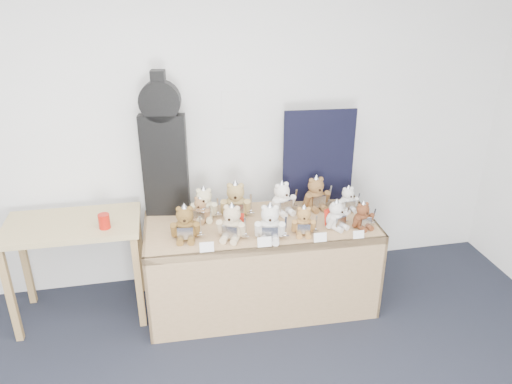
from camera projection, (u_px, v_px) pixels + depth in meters
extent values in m
plane|color=silver|center=(153.00, 131.00, 3.90)|extent=(6.00, 0.00, 6.00)
cube|color=silver|center=(235.00, 110.00, 3.96)|extent=(0.21, 0.00, 0.30)
cube|color=#93734B|center=(261.00, 226.00, 3.83)|extent=(1.79, 0.79, 0.06)
cube|color=#93734B|center=(269.00, 290.00, 3.65)|extent=(1.76, 0.07, 0.74)
cube|color=#93734B|center=(149.00, 274.00, 3.83)|extent=(0.04, 0.74, 0.74)
cube|color=#93734B|center=(365.00, 254.00, 4.10)|extent=(0.04, 0.74, 0.74)
cube|color=tan|center=(72.00, 225.00, 3.66)|extent=(0.98, 0.56, 0.04)
cube|color=olive|center=(10.00, 296.00, 3.55)|extent=(0.05, 0.05, 0.77)
cube|color=olive|center=(25.00, 261.00, 3.96)|extent=(0.05, 0.05, 0.77)
cube|color=olive|center=(139.00, 282.00, 3.70)|extent=(0.05, 0.05, 0.77)
cube|color=olive|center=(140.00, 251.00, 4.11)|extent=(0.05, 0.05, 0.77)
cube|color=black|center=(165.00, 166.00, 3.80)|extent=(0.35, 0.16, 0.80)
cylinder|color=black|center=(160.00, 101.00, 3.59)|extent=(0.31, 0.15, 0.30)
cube|color=black|center=(159.00, 84.00, 3.54)|extent=(0.11, 0.11, 0.20)
cube|color=black|center=(318.00, 157.00, 4.03)|extent=(0.58, 0.06, 0.77)
cylinder|color=#B4160C|center=(104.00, 221.00, 3.56)|extent=(0.08, 0.08, 0.11)
ellipsoid|color=brown|center=(186.00, 229.00, 3.57)|extent=(0.19, 0.16, 0.17)
sphere|color=brown|center=(185.00, 215.00, 3.53)|extent=(0.12, 0.12, 0.12)
cylinder|color=brown|center=(184.00, 220.00, 3.48)|extent=(0.06, 0.03, 0.05)
sphere|color=black|center=(184.00, 221.00, 3.47)|extent=(0.02, 0.02, 0.02)
sphere|color=brown|center=(179.00, 209.00, 3.50)|extent=(0.04, 0.04, 0.04)
sphere|color=brown|center=(190.00, 209.00, 3.51)|extent=(0.04, 0.04, 0.04)
cylinder|color=brown|center=(174.00, 230.00, 3.55)|extent=(0.06, 0.10, 0.13)
cylinder|color=brown|center=(197.00, 229.00, 3.56)|extent=(0.06, 0.10, 0.13)
cylinder|color=brown|center=(180.00, 239.00, 3.54)|extent=(0.06, 0.12, 0.05)
cylinder|color=brown|center=(191.00, 239.00, 3.54)|extent=(0.06, 0.12, 0.05)
cube|color=white|center=(185.00, 233.00, 3.51)|extent=(0.11, 0.03, 0.09)
cone|color=white|center=(184.00, 208.00, 3.50)|extent=(0.11, 0.11, 0.08)
cube|color=white|center=(200.00, 227.00, 3.54)|extent=(0.02, 0.04, 0.18)
cube|color=white|center=(201.00, 235.00, 3.57)|extent=(0.05, 0.01, 0.01)
ellipsoid|color=tan|center=(232.00, 228.00, 3.59)|extent=(0.22, 0.21, 0.17)
sphere|color=tan|center=(232.00, 214.00, 3.54)|extent=(0.13, 0.13, 0.13)
cylinder|color=tan|center=(230.00, 219.00, 3.49)|extent=(0.06, 0.05, 0.05)
sphere|color=black|center=(229.00, 220.00, 3.48)|extent=(0.02, 0.02, 0.02)
sphere|color=tan|center=(226.00, 207.00, 3.53)|extent=(0.04, 0.04, 0.04)
sphere|color=tan|center=(237.00, 208.00, 3.51)|extent=(0.04, 0.04, 0.04)
cylinder|color=tan|center=(220.00, 227.00, 3.58)|extent=(0.08, 0.11, 0.13)
cylinder|color=tan|center=(242.00, 230.00, 3.55)|extent=(0.08, 0.11, 0.13)
cylinder|color=tan|center=(225.00, 238.00, 3.56)|extent=(0.09, 0.12, 0.05)
cylinder|color=tan|center=(235.00, 239.00, 3.55)|extent=(0.09, 0.12, 0.05)
cube|color=white|center=(230.00, 232.00, 3.52)|extent=(0.11, 0.06, 0.09)
cone|color=white|center=(232.00, 207.00, 3.52)|extent=(0.11, 0.11, 0.08)
cube|color=white|center=(246.00, 228.00, 3.52)|extent=(0.03, 0.04, 0.18)
cube|color=white|center=(246.00, 236.00, 3.55)|extent=(0.05, 0.03, 0.01)
cube|color=#B42214|center=(235.00, 223.00, 3.64)|extent=(0.14, 0.09, 0.15)
ellipsoid|color=silver|center=(270.00, 229.00, 3.57)|extent=(0.21, 0.19, 0.18)
sphere|color=silver|center=(270.00, 214.00, 3.52)|extent=(0.13, 0.13, 0.13)
cylinder|color=silver|center=(270.00, 219.00, 3.48)|extent=(0.06, 0.04, 0.05)
sphere|color=black|center=(270.00, 220.00, 3.46)|extent=(0.02, 0.02, 0.02)
sphere|color=silver|center=(264.00, 208.00, 3.50)|extent=(0.04, 0.04, 0.04)
sphere|color=silver|center=(276.00, 208.00, 3.50)|extent=(0.04, 0.04, 0.04)
cylinder|color=silver|center=(258.00, 229.00, 3.55)|extent=(0.07, 0.11, 0.13)
cylinder|color=silver|center=(282.00, 229.00, 3.55)|extent=(0.07, 0.11, 0.13)
cylinder|color=silver|center=(264.00, 239.00, 3.54)|extent=(0.08, 0.12, 0.05)
cylinder|color=silver|center=(275.00, 239.00, 3.54)|extent=(0.08, 0.12, 0.05)
cube|color=white|center=(270.00, 233.00, 3.51)|extent=(0.12, 0.04, 0.10)
cone|color=white|center=(270.00, 207.00, 3.50)|extent=(0.11, 0.11, 0.08)
cube|color=white|center=(286.00, 227.00, 3.53)|extent=(0.02, 0.05, 0.19)
cube|color=white|center=(285.00, 236.00, 3.55)|extent=(0.05, 0.02, 0.01)
ellipsoid|color=olive|center=(303.00, 226.00, 3.65)|extent=(0.17, 0.15, 0.14)
sphere|color=olive|center=(304.00, 214.00, 3.61)|extent=(0.10, 0.10, 0.10)
cylinder|color=olive|center=(304.00, 218.00, 3.57)|extent=(0.05, 0.03, 0.04)
sphere|color=black|center=(304.00, 219.00, 3.56)|extent=(0.02, 0.02, 0.02)
sphere|color=olive|center=(299.00, 209.00, 3.59)|extent=(0.03, 0.03, 0.03)
sphere|color=olive|center=(309.00, 209.00, 3.59)|extent=(0.03, 0.03, 0.03)
cylinder|color=olive|center=(294.00, 226.00, 3.63)|extent=(0.06, 0.09, 0.11)
cylinder|color=olive|center=(313.00, 226.00, 3.63)|extent=(0.06, 0.09, 0.11)
cylinder|color=olive|center=(299.00, 234.00, 3.62)|extent=(0.06, 0.10, 0.04)
cylinder|color=olive|center=(308.00, 234.00, 3.62)|extent=(0.06, 0.10, 0.04)
cube|color=white|center=(304.00, 229.00, 3.60)|extent=(0.09, 0.04, 0.08)
cone|color=white|center=(304.00, 208.00, 3.59)|extent=(0.09, 0.09, 0.07)
cube|color=white|center=(316.00, 224.00, 3.61)|extent=(0.02, 0.04, 0.15)
cube|color=white|center=(316.00, 231.00, 3.63)|extent=(0.04, 0.02, 0.01)
ellipsoid|color=silver|center=(335.00, 220.00, 3.73)|extent=(0.18, 0.17, 0.14)
sphere|color=silver|center=(336.00, 208.00, 3.69)|extent=(0.11, 0.11, 0.11)
cylinder|color=silver|center=(341.00, 211.00, 3.66)|extent=(0.05, 0.04, 0.04)
sphere|color=black|center=(342.00, 212.00, 3.65)|extent=(0.02, 0.02, 0.02)
sphere|color=silver|center=(333.00, 205.00, 3.65)|extent=(0.03, 0.03, 0.03)
sphere|color=silver|center=(340.00, 202.00, 3.69)|extent=(0.03, 0.03, 0.03)
cylinder|color=silver|center=(331.00, 223.00, 3.67)|extent=(0.07, 0.09, 0.11)
cylinder|color=silver|center=(343.00, 217.00, 3.75)|extent=(0.07, 0.09, 0.11)
cylinder|color=silver|center=(337.00, 228.00, 3.69)|extent=(0.08, 0.10, 0.04)
cylinder|color=silver|center=(343.00, 226.00, 3.73)|extent=(0.08, 0.10, 0.04)
cube|color=white|center=(341.00, 222.00, 3.69)|extent=(0.09, 0.06, 0.08)
cone|color=white|center=(337.00, 203.00, 3.67)|extent=(0.09, 0.09, 0.07)
cube|color=white|center=(347.00, 214.00, 3.75)|extent=(0.03, 0.04, 0.15)
cube|color=white|center=(346.00, 221.00, 3.77)|extent=(0.04, 0.02, 0.01)
cube|color=#B42214|center=(330.00, 216.00, 3.76)|extent=(0.11, 0.08, 0.13)
ellipsoid|color=brown|center=(362.00, 220.00, 3.73)|extent=(0.16, 0.14, 0.13)
sphere|color=brown|center=(363.00, 209.00, 3.70)|extent=(0.10, 0.10, 0.10)
cylinder|color=brown|center=(366.00, 213.00, 3.67)|extent=(0.05, 0.03, 0.04)
sphere|color=black|center=(367.00, 213.00, 3.65)|extent=(0.02, 0.02, 0.02)
sphere|color=brown|center=(360.00, 206.00, 3.67)|extent=(0.03, 0.03, 0.03)
sphere|color=brown|center=(367.00, 204.00, 3.69)|extent=(0.03, 0.03, 0.03)
cylinder|color=brown|center=(356.00, 222.00, 3.69)|extent=(0.05, 0.08, 0.10)
cylinder|color=brown|center=(370.00, 219.00, 3.74)|extent=(0.05, 0.08, 0.10)
cylinder|color=brown|center=(362.00, 228.00, 3.70)|extent=(0.06, 0.09, 0.04)
cylinder|color=brown|center=(368.00, 226.00, 3.72)|extent=(0.06, 0.09, 0.04)
cube|color=white|center=(366.00, 223.00, 3.69)|extent=(0.09, 0.03, 0.07)
cone|color=white|center=(363.00, 204.00, 3.68)|extent=(0.08, 0.08, 0.06)
cube|color=white|center=(374.00, 216.00, 3.73)|extent=(0.02, 0.03, 0.14)
cube|color=white|center=(373.00, 223.00, 3.76)|extent=(0.04, 0.01, 0.01)
ellipsoid|color=beige|center=(205.00, 209.00, 3.87)|extent=(0.18, 0.16, 0.17)
sphere|color=beige|center=(204.00, 196.00, 3.82)|extent=(0.12, 0.12, 0.12)
cylinder|color=beige|center=(204.00, 200.00, 3.78)|extent=(0.05, 0.03, 0.05)
sphere|color=black|center=(204.00, 201.00, 3.76)|extent=(0.02, 0.02, 0.02)
sphere|color=beige|center=(198.00, 191.00, 3.80)|extent=(0.04, 0.04, 0.04)
sphere|color=beige|center=(209.00, 190.00, 3.81)|extent=(0.04, 0.04, 0.04)
cylinder|color=beige|center=(194.00, 210.00, 3.84)|extent=(0.06, 0.10, 0.13)
cylinder|color=beige|center=(215.00, 209.00, 3.85)|extent=(0.06, 0.10, 0.13)
cylinder|color=beige|center=(200.00, 218.00, 3.83)|extent=(0.06, 0.11, 0.05)
cylinder|color=beige|center=(209.00, 218.00, 3.84)|extent=(0.06, 0.11, 0.05)
cube|color=white|center=(204.00, 212.00, 3.81)|extent=(0.11, 0.03, 0.09)
cone|color=white|center=(204.00, 190.00, 3.80)|extent=(0.10, 0.10, 0.08)
cube|color=white|center=(218.00, 207.00, 3.83)|extent=(0.02, 0.04, 0.17)
cube|color=white|center=(218.00, 215.00, 3.86)|extent=(0.05, 0.01, 0.01)
ellipsoid|color=tan|center=(236.00, 207.00, 3.89)|extent=(0.21, 0.19, 0.19)
sphere|color=tan|center=(235.00, 192.00, 3.84)|extent=(0.14, 0.14, 0.14)
cylinder|color=tan|center=(235.00, 196.00, 3.79)|extent=(0.06, 0.04, 0.06)
sphere|color=black|center=(235.00, 198.00, 3.77)|extent=(0.02, 0.02, 0.02)
sphere|color=tan|center=(229.00, 186.00, 3.81)|extent=(0.04, 0.04, 0.04)
sphere|color=tan|center=(241.00, 186.00, 3.81)|extent=(0.04, 0.04, 0.04)
cylinder|color=tan|center=(224.00, 207.00, 3.86)|extent=(0.07, 0.11, 0.14)
cylinder|color=tan|center=(247.00, 207.00, 3.87)|extent=(0.07, 0.11, 0.14)
cylinder|color=tan|center=(230.00, 217.00, 3.85)|extent=(0.08, 0.13, 0.06)
cylinder|color=tan|center=(241.00, 217.00, 3.85)|extent=(0.08, 0.13, 0.06)
cube|color=white|center=(236.00, 210.00, 3.82)|extent=(0.12, 0.04, 0.10)
cone|color=white|center=(235.00, 185.00, 3.81)|extent=(0.12, 0.12, 0.09)
cube|color=white|center=(251.00, 204.00, 3.84)|extent=(0.02, 0.05, 0.20)
cube|color=white|center=(251.00, 213.00, 3.87)|extent=(0.06, 0.02, 0.01)
ellipsoid|color=white|center=(282.00, 204.00, 3.95)|extent=(0.21, 0.19, 0.17)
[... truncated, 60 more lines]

